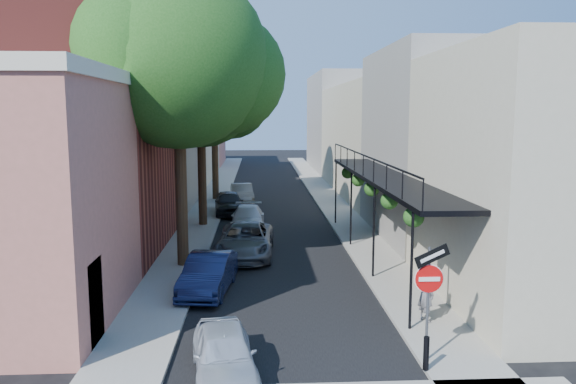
{
  "coord_description": "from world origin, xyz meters",
  "views": [
    {
      "loc": [
        -0.82,
        -11.56,
        6.0
      ],
      "look_at": [
        0.37,
        11.07,
        2.8
      ],
      "focal_mm": 35.0,
      "sensor_mm": 36.0,
      "label": 1
    }
  ],
  "objects": [
    {
      "name": "pedestrian",
      "position": [
        3.88,
        3.53,
        0.96
      ],
      "size": [
        0.57,
        0.71,
        1.68
      ],
      "primitive_type": "imported",
      "rotation": [
        0.0,
        0.0,
        1.88
      ],
      "color": "slate",
      "rests_on": "sidewalk_right"
    },
    {
      "name": "parked_car_c",
      "position": [
        -1.4,
        11.55,
        0.69
      ],
      "size": [
        2.49,
        5.03,
        1.37
      ],
      "primitive_type": "imported",
      "rotation": [
        0.0,
        0.0,
        -0.04
      ],
      "color": "#54555B",
      "rests_on": "ground"
    },
    {
      "name": "buildings_right",
      "position": [
        8.99,
        29.49,
        4.42
      ],
      "size": [
        9.8,
        55.0,
        10.0
      ],
      "color": "#BEB79D",
      "rests_on": "ground"
    },
    {
      "name": "sign_post",
      "position": [
        3.16,
        0.97,
        2.04
      ],
      "size": [
        0.89,
        0.17,
        2.99
      ],
      "color": "#595B60",
      "rests_on": "ground"
    },
    {
      "name": "sidewalk_right",
      "position": [
        4.0,
        30.0,
        0.06
      ],
      "size": [
        2.0,
        64.0,
        0.12
      ],
      "primitive_type": "cube",
      "color": "gray",
      "rests_on": "ground"
    },
    {
      "name": "sidewalk_left",
      "position": [
        -4.0,
        30.0,
        0.06
      ],
      "size": [
        2.0,
        64.0,
        0.12
      ],
      "primitive_type": "cube",
      "color": "gray",
      "rests_on": "ground"
    },
    {
      "name": "parked_car_e",
      "position": [
        -2.6,
        21.47,
        0.7
      ],
      "size": [
        1.98,
        4.22,
        1.4
      ],
      "primitive_type": "imported",
      "rotation": [
        0.0,
        0.0,
        0.08
      ],
      "color": "black",
      "rests_on": "ground"
    },
    {
      "name": "parked_car_b",
      "position": [
        -2.53,
        6.82,
        0.65
      ],
      "size": [
        1.84,
        4.07,
        1.29
      ],
      "primitive_type": "imported",
      "rotation": [
        0.0,
        0.0,
        -0.12
      ],
      "color": "#141B3F",
      "rests_on": "ground"
    },
    {
      "name": "buildings_left",
      "position": [
        -9.3,
        28.76,
        4.94
      ],
      "size": [
        10.1,
        59.1,
        12.0
      ],
      "color": "#BE6E61",
      "rests_on": "ground"
    },
    {
      "name": "oak_near",
      "position": [
        -3.37,
        10.26,
        7.88
      ],
      "size": [
        7.48,
        6.8,
        11.42
      ],
      "color": "#352315",
      "rests_on": "ground"
    },
    {
      "name": "oak_far",
      "position": [
        -3.35,
        27.27,
        8.26
      ],
      "size": [
        7.7,
        7.0,
        11.9
      ],
      "color": "#352315",
      "rests_on": "ground"
    },
    {
      "name": "oak_mid",
      "position": [
        -3.42,
        18.23,
        7.06
      ],
      "size": [
        6.6,
        6.0,
        10.2
      ],
      "color": "#352315",
      "rests_on": "ground"
    },
    {
      "name": "parked_car_d",
      "position": [
        -1.4,
        17.06,
        0.6
      ],
      "size": [
        1.72,
        4.15,
        1.2
      ],
      "primitive_type": "imported",
      "rotation": [
        0.0,
        0.0,
        -0.01
      ],
      "color": "silver",
      "rests_on": "ground"
    },
    {
      "name": "parked_car_f",
      "position": [
        -1.96,
        25.76,
        0.64
      ],
      "size": [
        1.77,
        4.0,
        1.28
      ],
      "primitive_type": "imported",
      "rotation": [
        0.0,
        0.0,
        0.11
      ],
      "color": "slate",
      "rests_on": "ground"
    },
    {
      "name": "road_surface",
      "position": [
        0.0,
        30.0,
        0.01
      ],
      "size": [
        6.0,
        64.0,
        0.01
      ],
      "primitive_type": "cube",
      "color": "black",
      "rests_on": "ground"
    },
    {
      "name": "parked_car_a",
      "position": [
        -1.64,
        0.59,
        0.59
      ],
      "size": [
        1.85,
        3.6,
        1.17
      ],
      "primitive_type": "imported",
      "rotation": [
        0.0,
        0.0,
        0.14
      ],
      "color": "#AFB7C2",
      "rests_on": "ground"
    },
    {
      "name": "bollard",
      "position": [
        3.0,
        0.5,
        0.52
      ],
      "size": [
        0.14,
        0.14,
        0.8
      ],
      "primitive_type": "cylinder",
      "color": "black",
      "rests_on": "sidewalk_right"
    }
  ]
}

